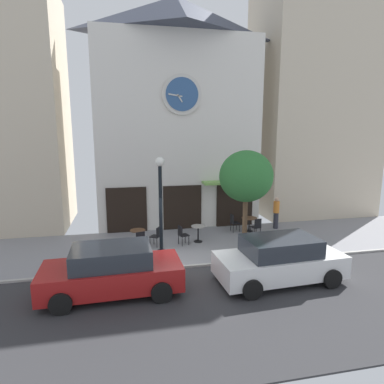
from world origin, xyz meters
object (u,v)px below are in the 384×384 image
at_px(cafe_chair_right_end, 157,235).
at_px(parked_car_white, 279,260).
at_px(cafe_table_rightmost, 198,231).
at_px(cafe_chair_left_end, 140,240).
at_px(cafe_table_near_curb, 138,235).
at_px(parked_car_red, 112,271).
at_px(cafe_table_center, 249,221).
at_px(cafe_chair_by_entrance, 257,226).
at_px(cafe_chair_facing_street, 234,221).
at_px(cafe_chair_facing_wall, 182,234).
at_px(street_tree, 246,177).
at_px(pedestrian_orange, 276,212).
at_px(street_lamp, 161,208).

relative_size(cafe_chair_right_end, parked_car_white, 0.20).
height_order(cafe_table_rightmost, cafe_chair_left_end, cafe_chair_left_end).
xyz_separation_m(cafe_table_near_curb, parked_car_white, (4.58, -4.53, 0.26)).
xyz_separation_m(cafe_table_near_curb, cafe_chair_left_end, (0.06, -0.78, 0.02)).
xyz_separation_m(cafe_table_rightmost, parked_car_red, (-3.71, -4.22, 0.25)).
xyz_separation_m(cafe_table_center, parked_car_white, (-1.09, -5.52, 0.22)).
relative_size(cafe_chair_by_entrance, cafe_chair_facing_street, 1.00).
bearing_deg(cafe_chair_facing_street, cafe_table_center, -8.98).
relative_size(cafe_chair_by_entrance, parked_car_red, 0.21).
xyz_separation_m(cafe_chair_facing_wall, cafe_chair_facing_street, (2.93, 1.45, 0.00)).
bearing_deg(street_tree, parked_car_white, -83.38).
distance_m(cafe_chair_facing_street, cafe_chair_left_end, 5.18).
xyz_separation_m(street_tree, cafe_chair_right_end, (-3.46, 1.70, -2.74)).
bearing_deg(cafe_chair_by_entrance, cafe_table_rightmost, -176.10).
height_order(street_tree, cafe_table_near_curb, street_tree).
bearing_deg(parked_car_white, cafe_chair_facing_wall, 122.07).
bearing_deg(cafe_table_center, pedestrian_orange, 8.05).
distance_m(cafe_table_center, pedestrian_orange, 1.63).
distance_m(cafe_table_rightmost, cafe_chair_facing_wall, 0.85).
relative_size(cafe_table_center, cafe_chair_by_entrance, 0.89).
height_order(street_lamp, cafe_chair_left_end, street_lamp).
xyz_separation_m(cafe_table_center, cafe_chair_left_end, (-5.62, -1.77, -0.01)).
height_order(street_lamp, cafe_table_center, street_lamp).
distance_m(cafe_table_center, parked_car_red, 8.47).
xyz_separation_m(street_tree, cafe_chair_facing_wall, (-2.33, 1.64, -2.74)).
xyz_separation_m(cafe_chair_facing_street, parked_car_white, (-0.30, -5.64, 0.23)).
height_order(cafe_table_near_curb, cafe_table_center, cafe_table_near_curb).
relative_size(cafe_chair_facing_wall, cafe_chair_left_end, 1.00).
height_order(street_lamp, cafe_chair_right_end, street_lamp).
xyz_separation_m(cafe_chair_facing_wall, parked_car_red, (-2.91, -3.94, 0.23)).
distance_m(cafe_table_near_curb, cafe_chair_right_end, 0.88).
relative_size(cafe_chair_right_end, cafe_chair_facing_street, 1.00).
height_order(cafe_chair_by_entrance, cafe_chair_left_end, same).
distance_m(cafe_chair_right_end, pedestrian_orange, 6.60).
bearing_deg(parked_car_red, cafe_chair_right_end, 66.00).
distance_m(street_lamp, cafe_table_center, 5.74).
bearing_deg(cafe_chair_facing_street, parked_car_red, -137.28).
bearing_deg(cafe_chair_right_end, cafe_chair_facing_street, 18.92).
bearing_deg(cafe_table_rightmost, cafe_chair_right_end, -173.54).
xyz_separation_m(street_lamp, cafe_chair_by_entrance, (4.86, 1.88, -1.55)).
relative_size(cafe_table_near_curb, parked_car_white, 0.16).
relative_size(street_tree, parked_car_white, 0.98).
distance_m(cafe_table_near_curb, cafe_chair_facing_wall, 1.99).
bearing_deg(street_tree, cafe_table_rightmost, 128.55).
height_order(street_lamp, street_tree, street_tree).
bearing_deg(street_lamp, pedestrian_orange, 24.81).
xyz_separation_m(cafe_chair_by_entrance, cafe_chair_facing_street, (-0.84, 0.97, 0.00)).
height_order(street_tree, parked_car_white, street_tree).
xyz_separation_m(cafe_chair_left_end, parked_car_red, (-1.01, -3.50, 0.23)).
relative_size(cafe_chair_facing_street, pedestrian_orange, 0.54).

